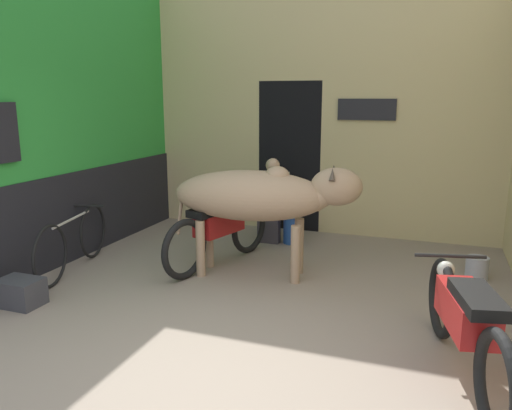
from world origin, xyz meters
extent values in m
plane|color=gray|center=(0.00, 0.00, 0.00)|extent=(30.00, 30.00, 0.00)
cube|color=green|center=(-2.78, 2.26, 2.05)|extent=(0.18, 4.52, 4.11)
cube|color=black|center=(-2.68, 2.26, 0.58)|extent=(0.03, 4.52, 1.15)
cube|color=#D1BC84|center=(0.00, 4.61, 3.23)|extent=(5.37, 0.18, 1.77)
cube|color=#D1BC84|center=(-1.83, 4.61, 1.17)|extent=(1.72, 0.18, 2.34)
cube|color=#D1BC84|center=(1.36, 4.61, 1.17)|extent=(2.65, 0.18, 2.34)
cube|color=black|center=(-0.47, 4.97, 1.17)|extent=(1.01, 0.90, 2.34)
cube|color=black|center=(0.71, 4.50, 1.92)|extent=(0.84, 0.03, 0.31)
ellipsoid|color=tan|center=(-0.31, 2.34, 0.97)|extent=(1.90, 0.88, 0.60)
ellipsoid|color=tan|center=(0.01, 2.38, 1.22)|extent=(0.32, 0.29, 0.22)
cylinder|color=tan|center=(0.53, 2.46, 1.02)|extent=(0.43, 0.34, 0.39)
ellipsoid|color=tan|center=(0.68, 2.48, 1.11)|extent=(0.63, 0.45, 0.43)
cylinder|color=tan|center=(-1.16, 2.21, 0.76)|extent=(0.13, 0.06, 0.61)
cylinder|color=tan|center=(0.23, 2.59, 0.34)|extent=(0.11, 0.11, 0.68)
cylinder|color=tan|center=(0.28, 2.25, 0.34)|extent=(0.11, 0.11, 0.68)
cylinder|color=tan|center=(-0.89, 2.43, 0.34)|extent=(0.11, 0.11, 0.68)
cylinder|color=tan|center=(-0.84, 2.09, 0.34)|extent=(0.11, 0.11, 0.68)
cone|color=#473D33|center=(0.62, 2.62, 1.27)|extent=(0.09, 0.14, 0.17)
cone|color=#473D33|center=(0.66, 2.32, 1.27)|extent=(0.09, 0.14, 0.17)
torus|color=black|center=(2.16, 0.10, 0.36)|extent=(0.24, 0.71, 0.71)
torus|color=black|center=(1.85, 1.44, 0.36)|extent=(0.24, 0.71, 0.71)
cube|color=maroon|center=(2.00, 0.77, 0.54)|extent=(0.45, 0.80, 0.28)
cube|color=black|center=(2.05, 0.57, 0.72)|extent=(0.39, 0.65, 0.09)
cylinder|color=black|center=(1.88, 1.29, 0.80)|extent=(0.57, 0.16, 0.03)
sphere|color=silver|center=(1.86, 1.38, 0.64)|extent=(0.15, 0.15, 0.15)
torus|color=black|center=(-0.97, 1.93, 0.36)|extent=(0.27, 0.72, 0.73)
torus|color=black|center=(-0.63, 3.15, 0.36)|extent=(0.27, 0.72, 0.73)
cube|color=maroon|center=(-0.80, 2.54, 0.56)|extent=(0.46, 0.74, 0.28)
cube|color=black|center=(-0.85, 2.36, 0.74)|extent=(0.40, 0.61, 0.09)
cylinder|color=black|center=(-0.66, 3.01, 0.81)|extent=(0.57, 0.19, 0.03)
sphere|color=silver|center=(-0.64, 3.10, 0.65)|extent=(0.15, 0.15, 0.15)
torus|color=black|center=(-2.27, 1.20, 0.36)|extent=(0.19, 0.71, 0.72)
torus|color=black|center=(-2.51, 2.26, 0.36)|extent=(0.19, 0.71, 0.72)
cylinder|color=#B7B2A8|center=(-2.39, 1.73, 0.65)|extent=(0.23, 0.87, 0.03)
cylinder|color=black|center=(-2.48, 2.16, 0.72)|extent=(0.44, 0.13, 0.03)
cube|color=#3D3842|center=(-0.52, 3.70, 0.24)|extent=(0.32, 0.14, 0.48)
cube|color=#3D3842|center=(-0.52, 3.79, 0.53)|extent=(0.32, 0.32, 0.11)
cube|color=beige|center=(-0.52, 3.86, 0.78)|extent=(0.46, 0.20, 0.50)
sphere|color=tan|center=(-0.52, 3.86, 1.13)|extent=(0.20, 0.20, 0.20)
cylinder|color=#2856B2|center=(-0.19, 3.78, 0.22)|extent=(0.26, 0.26, 0.44)
cylinder|color=#2856B2|center=(-0.19, 3.78, 0.46)|extent=(0.37, 0.37, 0.04)
cube|color=#38383D|center=(-2.21, 0.68, 0.14)|extent=(0.44, 0.32, 0.28)
cylinder|color=#A8A8B2|center=(2.26, 3.12, 0.13)|extent=(0.26, 0.26, 0.26)
camera|label=1|loc=(1.70, -3.02, 2.10)|focal=35.00mm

